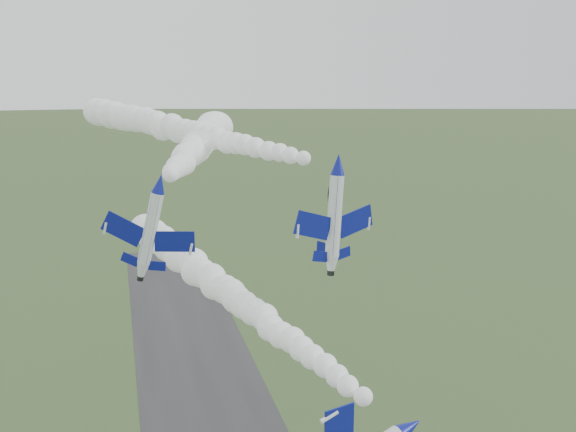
# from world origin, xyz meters

# --- Properties ---
(jet_lead) EXTENTS (5.99, 14.21, 11.59)m
(jet_lead) POSITION_xyz_m (9.29, -6.70, 30.05)
(jet_lead) COLOR white
(smoke_trail_jet_lead) EXTENTS (24.16, 65.13, 5.14)m
(smoke_trail_jet_lead) POSITION_xyz_m (-1.08, 28.90, 31.53)
(smoke_trail_jet_lead) COLOR white
(jet_pair_left) EXTENTS (9.96, 11.91, 3.60)m
(jet_pair_left) POSITION_xyz_m (-9.05, 16.81, 47.67)
(jet_pair_left) COLOR white
(smoke_trail_jet_pair_left) EXTENTS (21.63, 54.83, 5.92)m
(smoke_trail_jet_pair_left) POSITION_xyz_m (-1.21, 45.94, 48.39)
(smoke_trail_jet_pair_left) COLOR white
(jet_pair_right) EXTENTS (11.89, 13.64, 3.56)m
(jet_pair_right) POSITION_xyz_m (11.10, 17.46, 48.88)
(jet_pair_right) COLOR white
(smoke_trail_jet_pair_right) EXTENTS (33.70, 69.03, 5.40)m
(smoke_trail_jet_pair_right) POSITION_xyz_m (-4.02, 54.57, 50.05)
(smoke_trail_jet_pair_right) COLOR white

